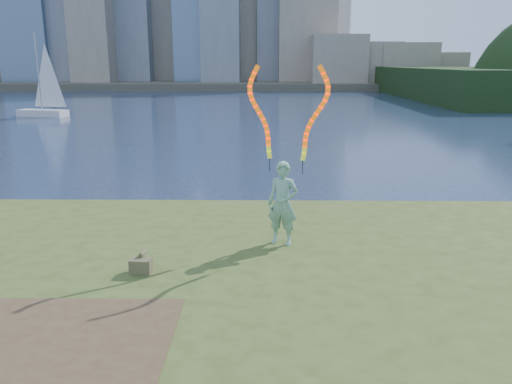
{
  "coord_description": "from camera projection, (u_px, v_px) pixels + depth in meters",
  "views": [
    {
      "loc": [
        0.73,
        -9.51,
        4.77
      ],
      "look_at": [
        0.59,
        1.0,
        2.02
      ],
      "focal_mm": 35.0,
      "sensor_mm": 36.0,
      "label": 1
    }
  ],
  "objects": [
    {
      "name": "sailboat",
      "position": [
        44.0,
        102.0,
        44.59
      ],
      "size": [
        4.85,
        2.52,
        7.3
      ],
      "rotation": [
        0.0,
        0.0,
        -0.25
      ],
      "color": "silver",
      "rests_on": "ground"
    },
    {
      "name": "canvas_bag",
      "position": [
        141.0,
        265.0,
        9.65
      ],
      "size": [
        0.43,
        0.48,
        0.38
      ],
      "rotation": [
        0.0,
        0.0,
        -0.11
      ],
      "color": "brown",
      "rests_on": "grassy_knoll"
    },
    {
      "name": "dirt_patch",
      "position": [
        58.0,
        347.0,
        7.14
      ],
      "size": [
        3.2,
        3.0,
        0.02
      ],
      "primitive_type": "cube",
      "color": "#47331E",
      "rests_on": "grassy_knoll"
    },
    {
      "name": "far_shore",
      "position": [
        259.0,
        83.0,
        102.17
      ],
      "size": [
        320.0,
        40.0,
        1.2
      ],
      "primitive_type": "cube",
      "color": "#494435",
      "rests_on": "ground"
    },
    {
      "name": "woman_with_ribbons",
      "position": [
        284.0,
        183.0,
        10.91
      ],
      "size": [
        2.04,
        0.8,
        4.23
      ],
      "rotation": [
        0.0,
        0.0,
        -0.33
      ],
      "color": "#1D6B3E",
      "rests_on": "grassy_knoll"
    },
    {
      "name": "grassy_knoll",
      "position": [
        217.0,
        343.0,
        8.11
      ],
      "size": [
        20.0,
        18.0,
        0.8
      ],
      "color": "#3B4B1B",
      "rests_on": "ground"
    },
    {
      "name": "ground",
      "position": [
        227.0,
        297.0,
        10.41
      ],
      "size": [
        320.0,
        320.0,
        0.0
      ],
      "primitive_type": "plane",
      "color": "#1A2843",
      "rests_on": "ground"
    }
  ]
}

